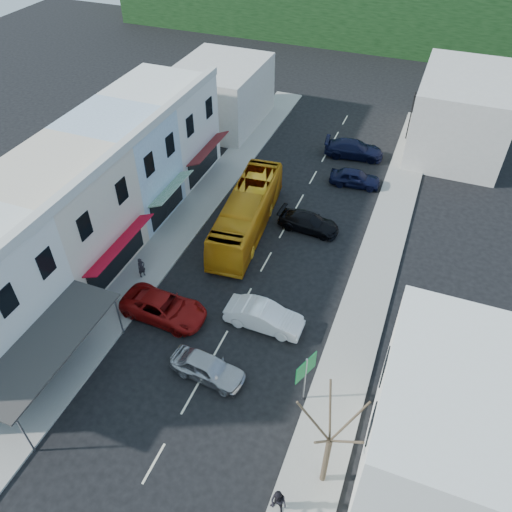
{
  "coord_description": "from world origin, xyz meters",
  "views": [
    {
      "loc": [
        8.97,
        -17.08,
        24.05
      ],
      "look_at": [
        0.0,
        6.0,
        2.2
      ],
      "focal_mm": 35.0,
      "sensor_mm": 36.0,
      "label": 1
    }
  ],
  "objects_px": {
    "car_white": "(264,318)",
    "traffic_signal": "(410,117)",
    "bus": "(247,213)",
    "car_silver": "(208,368)",
    "pedestrian_right": "(278,502)",
    "street_tree": "(330,441)",
    "direction_sign": "(305,380)",
    "pedestrian_left": "(141,267)",
    "car_red": "(164,308)"
  },
  "relations": [
    {
      "from": "pedestrian_left",
      "to": "direction_sign",
      "type": "height_order",
      "value": "direction_sign"
    },
    {
      "from": "car_white",
      "to": "direction_sign",
      "type": "distance_m",
      "value": 5.8
    },
    {
      "from": "car_white",
      "to": "traffic_signal",
      "type": "distance_m",
      "value": 28.05
    },
    {
      "from": "car_white",
      "to": "direction_sign",
      "type": "height_order",
      "value": "direction_sign"
    },
    {
      "from": "car_silver",
      "to": "pedestrian_right",
      "type": "relative_size",
      "value": 2.59
    },
    {
      "from": "car_silver",
      "to": "car_red",
      "type": "xyz_separation_m",
      "value": [
        -4.55,
        3.14,
        0.0
      ]
    },
    {
      "from": "bus",
      "to": "car_red",
      "type": "relative_size",
      "value": 2.52
    },
    {
      "from": "bus",
      "to": "traffic_signal",
      "type": "bearing_deg",
      "value": 58.41
    },
    {
      "from": "car_silver",
      "to": "car_red",
      "type": "bearing_deg",
      "value": 60.77
    },
    {
      "from": "car_white",
      "to": "traffic_signal",
      "type": "bearing_deg",
      "value": -9.35
    },
    {
      "from": "bus",
      "to": "pedestrian_right",
      "type": "distance_m",
      "value": 21.01
    },
    {
      "from": "car_silver",
      "to": "car_red",
      "type": "distance_m",
      "value": 5.53
    },
    {
      "from": "car_red",
      "to": "pedestrian_right",
      "type": "bearing_deg",
      "value": -126.32
    },
    {
      "from": "direction_sign",
      "to": "traffic_signal",
      "type": "xyz_separation_m",
      "value": [
        0.8,
        31.81,
        0.67
      ]
    },
    {
      "from": "bus",
      "to": "car_silver",
      "type": "bearing_deg",
      "value": -82.88
    },
    {
      "from": "car_red",
      "to": "direction_sign",
      "type": "distance_m",
      "value": 10.43
    },
    {
      "from": "traffic_signal",
      "to": "street_tree",
      "type": "bearing_deg",
      "value": 90.11
    },
    {
      "from": "bus",
      "to": "street_tree",
      "type": "xyz_separation_m",
      "value": [
        10.68,
        -16.75,
        2.18
      ]
    },
    {
      "from": "traffic_signal",
      "to": "direction_sign",
      "type": "bearing_deg",
      "value": 86.43
    },
    {
      "from": "pedestrian_left",
      "to": "direction_sign",
      "type": "xyz_separation_m",
      "value": [
        13.2,
        -5.24,
        0.78
      ]
    },
    {
      "from": "bus",
      "to": "pedestrian_right",
      "type": "height_order",
      "value": "bus"
    },
    {
      "from": "street_tree",
      "to": "pedestrian_left",
      "type": "bearing_deg",
      "value": 149.25
    },
    {
      "from": "bus",
      "to": "car_white",
      "type": "xyz_separation_m",
      "value": [
        4.62,
        -8.62,
        -0.85
      ]
    },
    {
      "from": "bus",
      "to": "traffic_signal",
      "type": "height_order",
      "value": "traffic_signal"
    },
    {
      "from": "car_silver",
      "to": "direction_sign",
      "type": "xyz_separation_m",
      "value": [
        5.48,
        0.5,
        1.08
      ]
    },
    {
      "from": "car_white",
      "to": "street_tree",
      "type": "bearing_deg",
      "value": -143.12
    },
    {
      "from": "bus",
      "to": "car_red",
      "type": "xyz_separation_m",
      "value": [
        -1.55,
        -10.18,
        -0.85
      ]
    },
    {
      "from": "car_silver",
      "to": "street_tree",
      "type": "distance_m",
      "value": 8.94
    },
    {
      "from": "car_red",
      "to": "pedestrian_right",
      "type": "distance_m",
      "value": 13.82
    },
    {
      "from": "car_white",
      "to": "pedestrian_right",
      "type": "height_order",
      "value": "pedestrian_right"
    },
    {
      "from": "pedestrian_right",
      "to": "traffic_signal",
      "type": "relative_size",
      "value": 0.35
    },
    {
      "from": "bus",
      "to": "direction_sign",
      "type": "xyz_separation_m",
      "value": [
        8.48,
        -12.82,
        0.23
      ]
    },
    {
      "from": "bus",
      "to": "car_red",
      "type": "distance_m",
      "value": 10.33
    },
    {
      "from": "pedestrian_right",
      "to": "street_tree",
      "type": "xyz_separation_m",
      "value": [
        1.52,
        2.16,
        2.73
      ]
    },
    {
      "from": "car_white",
      "to": "car_red",
      "type": "distance_m",
      "value": 6.37
    },
    {
      "from": "car_silver",
      "to": "direction_sign",
      "type": "height_order",
      "value": "direction_sign"
    },
    {
      "from": "pedestrian_left",
      "to": "traffic_signal",
      "type": "distance_m",
      "value": 30.07
    },
    {
      "from": "bus",
      "to": "direction_sign",
      "type": "bearing_deg",
      "value": -62.08
    },
    {
      "from": "car_silver",
      "to": "pedestrian_left",
      "type": "distance_m",
      "value": 9.62
    },
    {
      "from": "bus",
      "to": "car_white",
      "type": "relative_size",
      "value": 2.64
    },
    {
      "from": "pedestrian_left",
      "to": "direction_sign",
      "type": "distance_m",
      "value": 14.23
    },
    {
      "from": "car_silver",
      "to": "street_tree",
      "type": "relative_size",
      "value": 0.59
    },
    {
      "from": "pedestrian_left",
      "to": "car_silver",
      "type": "bearing_deg",
      "value": -103.5
    },
    {
      "from": "bus",
      "to": "pedestrian_left",
      "type": "xyz_separation_m",
      "value": [
        -4.73,
        -7.58,
        -0.55
      ]
    },
    {
      "from": "car_red",
      "to": "pedestrian_right",
      "type": "xyz_separation_m",
      "value": [
        10.71,
        -8.72,
        0.3
      ]
    },
    {
      "from": "street_tree",
      "to": "car_silver",
      "type": "bearing_deg",
      "value": 155.94
    },
    {
      "from": "car_white",
      "to": "pedestrian_right",
      "type": "distance_m",
      "value": 11.25
    },
    {
      "from": "bus",
      "to": "car_silver",
      "type": "xyz_separation_m",
      "value": [
        2.99,
        -13.32,
        -0.85
      ]
    },
    {
      "from": "bus",
      "to": "street_tree",
      "type": "bearing_deg",
      "value": -63.03
    },
    {
      "from": "car_red",
      "to": "pedestrian_left",
      "type": "bearing_deg",
      "value": 53.51
    }
  ]
}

